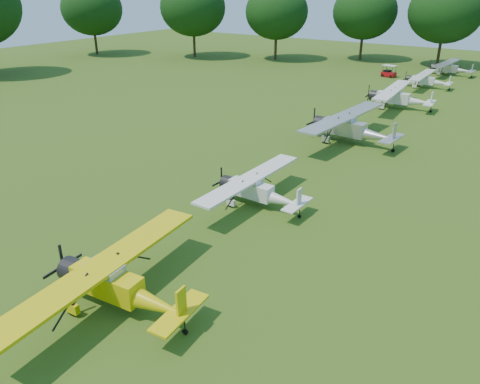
{
  "coord_description": "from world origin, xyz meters",
  "views": [
    {
      "loc": [
        14.46,
        -23.45,
        12.38
      ],
      "look_at": [
        0.87,
        -3.38,
        1.4
      ],
      "focal_mm": 35.0,
      "sensor_mm": 36.0,
      "label": 1
    }
  ],
  "objects_px": {
    "aircraft_7": "(450,67)",
    "golf_cart": "(388,73)",
    "aircraft_2": "(116,283)",
    "aircraft_4": "(351,127)",
    "aircraft_5": "(398,97)",
    "aircraft_3": "(257,189)",
    "aircraft_6": "(427,79)"
  },
  "relations": [
    {
      "from": "aircraft_5",
      "to": "aircraft_7",
      "type": "height_order",
      "value": "aircraft_5"
    },
    {
      "from": "aircraft_3",
      "to": "aircraft_5",
      "type": "relative_size",
      "value": 0.84
    },
    {
      "from": "aircraft_2",
      "to": "aircraft_3",
      "type": "bearing_deg",
      "value": 87.06
    },
    {
      "from": "aircraft_5",
      "to": "golf_cart",
      "type": "relative_size",
      "value": 5.29
    },
    {
      "from": "aircraft_4",
      "to": "aircraft_3",
      "type": "bearing_deg",
      "value": -85.66
    },
    {
      "from": "aircraft_2",
      "to": "aircraft_3",
      "type": "xyz_separation_m",
      "value": [
        -0.44,
        11.42,
        -0.16
      ]
    },
    {
      "from": "aircraft_3",
      "to": "golf_cart",
      "type": "height_order",
      "value": "aircraft_3"
    },
    {
      "from": "aircraft_2",
      "to": "aircraft_4",
      "type": "xyz_separation_m",
      "value": [
        -0.4,
        25.87,
        0.17
      ]
    },
    {
      "from": "golf_cart",
      "to": "aircraft_7",
      "type": "bearing_deg",
      "value": 53.92
    },
    {
      "from": "aircraft_3",
      "to": "aircraft_4",
      "type": "distance_m",
      "value": 14.45
    },
    {
      "from": "aircraft_5",
      "to": "golf_cart",
      "type": "distance_m",
      "value": 18.37
    },
    {
      "from": "aircraft_5",
      "to": "aircraft_6",
      "type": "relative_size",
      "value": 1.22
    },
    {
      "from": "aircraft_5",
      "to": "aircraft_7",
      "type": "distance_m",
      "value": 23.22
    },
    {
      "from": "aircraft_6",
      "to": "aircraft_5",
      "type": "bearing_deg",
      "value": -89.95
    },
    {
      "from": "aircraft_7",
      "to": "golf_cart",
      "type": "height_order",
      "value": "aircraft_7"
    },
    {
      "from": "aircraft_3",
      "to": "aircraft_7",
      "type": "distance_m",
      "value": 51.43
    },
    {
      "from": "aircraft_3",
      "to": "aircraft_4",
      "type": "xyz_separation_m",
      "value": [
        0.04,
        14.44,
        0.33
      ]
    },
    {
      "from": "aircraft_4",
      "to": "golf_cart",
      "type": "bearing_deg",
      "value": 106.8
    },
    {
      "from": "aircraft_2",
      "to": "aircraft_5",
      "type": "distance_m",
      "value": 39.64
    },
    {
      "from": "aircraft_4",
      "to": "aircraft_5",
      "type": "xyz_separation_m",
      "value": [
        -0.26,
        13.77,
        -0.13
      ]
    },
    {
      "from": "aircraft_2",
      "to": "aircraft_5",
      "type": "height_order",
      "value": "aircraft_5"
    },
    {
      "from": "aircraft_6",
      "to": "aircraft_3",
      "type": "bearing_deg",
      "value": -90.29
    },
    {
      "from": "aircraft_2",
      "to": "aircraft_7",
      "type": "bearing_deg",
      "value": 85.13
    },
    {
      "from": "aircraft_5",
      "to": "aircraft_3",
      "type": "bearing_deg",
      "value": -93.4
    },
    {
      "from": "aircraft_4",
      "to": "aircraft_7",
      "type": "distance_m",
      "value": 36.99
    },
    {
      "from": "aircraft_6",
      "to": "golf_cart",
      "type": "height_order",
      "value": "aircraft_6"
    },
    {
      "from": "aircraft_4",
      "to": "aircraft_6",
      "type": "bearing_deg",
      "value": 95.49
    },
    {
      "from": "aircraft_7",
      "to": "golf_cart",
      "type": "relative_size",
      "value": 4.66
    },
    {
      "from": "aircraft_3",
      "to": "aircraft_6",
      "type": "distance_m",
      "value": 40.71
    },
    {
      "from": "aircraft_5",
      "to": "aircraft_7",
      "type": "bearing_deg",
      "value": 85.24
    },
    {
      "from": "aircraft_3",
      "to": "aircraft_5",
      "type": "distance_m",
      "value": 28.21
    },
    {
      "from": "aircraft_3",
      "to": "aircraft_5",
      "type": "xyz_separation_m",
      "value": [
        -0.22,
        28.21,
        0.19
      ]
    }
  ]
}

